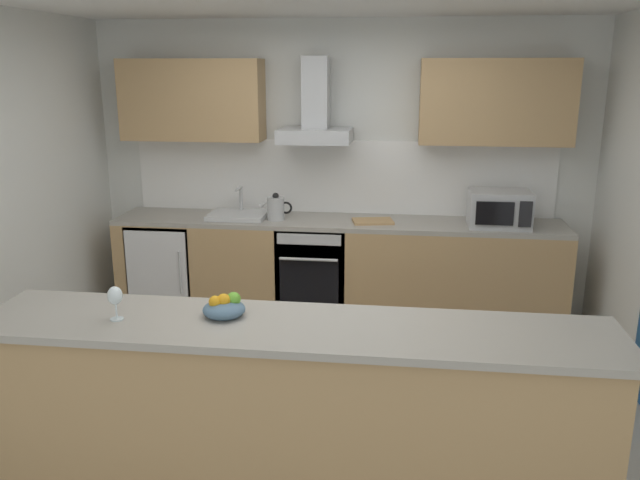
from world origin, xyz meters
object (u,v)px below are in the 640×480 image
refrigerator (168,266)px  wine_glass (115,297)px  kettle (276,208)px  sink (238,214)px  microwave (499,209)px  oven (314,268)px  fruit_bowl (224,308)px  chopping_board (373,221)px  range_hood (315,116)px

refrigerator → wine_glass: (0.68, -2.50, 0.64)m
kettle → wine_glass: 2.49m
sink → microwave: bearing=-1.0°
oven → wine_glass: 2.66m
refrigerator → fruit_bowl: fruit_bowl is taller
oven → chopping_board: bearing=-2.6°
range_hood → kettle: bearing=-153.4°
chopping_board → range_hood: bearing=163.5°
range_hood → chopping_board: 1.03m
range_hood → chopping_board: size_ratio=2.12×
refrigerator → range_hood: (1.35, 0.13, 1.36)m
sink → range_hood: 1.10m
sink → wine_glass: (0.01, -2.51, 0.14)m
sink → kettle: bearing=-7.3°
kettle → refrigerator: bearing=178.3°
sink → chopping_board: 1.19m
oven → refrigerator: (-1.35, -0.00, -0.03)m
microwave → fruit_bowl: bearing=-125.8°
sink → fruit_bowl: bearing=-77.2°
oven → refrigerator: oven is taller
microwave → chopping_board: (-1.05, 0.00, -0.14)m
kettle → range_hood: range_hood is taller
microwave → sink: (-2.24, 0.04, -0.12)m
fruit_bowl → wine_glass: bearing=-167.1°
sink → fruit_bowl: (0.54, -2.39, 0.06)m
microwave → sink: size_ratio=1.00×
oven → chopping_board: 0.69m
refrigerator → oven: bearing=0.1°
oven → range_hood: size_ratio=1.11×
kettle → wine_glass: bearing=-97.8°
refrigerator → range_hood: bearing=5.6°
refrigerator → kettle: (1.02, -0.03, 0.58)m
range_hood → refrigerator: bearing=-174.4°
oven → kettle: (-0.33, -0.03, 0.55)m
oven → kettle: size_ratio=2.77×
kettle → sink: bearing=172.7°
oven → microwave: microwave is taller
refrigerator → sink: bearing=1.2°
oven → refrigerator: bearing=-179.9°
refrigerator → kettle: bearing=-1.7°
refrigerator → wine_glass: wine_glass is taller
wine_glass → refrigerator: bearing=105.3°
wine_glass → chopping_board: (1.18, 2.48, -0.15)m
microwave → chopping_board: size_ratio=1.47×
sink → range_hood: size_ratio=0.69×
oven → microwave: (1.56, -0.03, 0.59)m
chopping_board → refrigerator: bearing=179.4°
microwave → oven: bearing=179.0°
range_hood → oven: bearing=-90.0°
kettle → oven: bearing=5.9°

